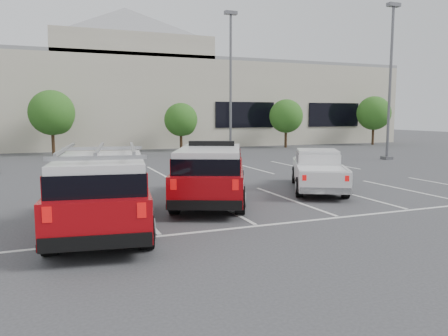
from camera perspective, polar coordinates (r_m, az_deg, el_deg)
The scene contains 12 objects.
ground at distance 14.58m, azimuth -0.50°, elevation -4.98°, with size 120.00×120.00×0.00m, color #38383B.
stall_markings at distance 18.77m, azimuth -5.47°, elevation -2.29°, with size 23.00×15.00×0.01m, color silver.
convention_building at distance 45.51m, azimuth -15.10°, elevation 8.89°, with size 60.00×16.99×13.20m.
tree_mid_left at distance 35.35m, azimuth -21.42°, elevation 6.55°, with size 3.37×3.37×4.85m.
tree_mid_right at distance 36.80m, azimuth -5.54°, elevation 6.15°, with size 2.77×2.77×3.99m.
tree_right at distance 40.73m, azimuth 8.19°, elevation 6.57°, with size 3.07×3.07×4.42m.
tree_far_right at distance 46.51m, azimuth 19.02°, elevation 6.64°, with size 3.37×3.37×4.85m.
light_pole_mid at distance 31.79m, azimuth 0.87°, elevation 10.90°, with size 0.90×0.60×10.24m.
light_pole_right at distance 31.54m, azimuth 20.88°, elevation 10.48°, with size 0.90×0.60×10.24m.
fire_chief_suv at distance 15.04m, azimuth -1.72°, elevation -1.29°, with size 4.37×6.33×2.10m.
white_pickup at distance 17.98m, azimuth 12.16°, elevation -0.80°, with size 4.04×5.43×1.60m.
ladder_suv at distance 11.67m, azimuth -15.61°, elevation -3.76°, with size 3.08×5.97×2.25m.
Camera 1 is at (-5.14, -13.30, 3.03)m, focal length 35.00 mm.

